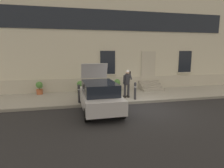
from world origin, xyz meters
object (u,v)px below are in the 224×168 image
bollard_far_left (79,93)px  planter_olive (80,87)px  person_on_phone (127,82)px  bollard_near_person (135,90)px  planter_charcoal (117,85)px  planter_terracotta (39,88)px  hatchback_car_silver (99,96)px

bollard_far_left → planter_olive: 2.56m
person_on_phone → planter_olive: size_ratio=2.02×
person_on_phone → bollard_near_person: bearing=-42.1°
bollard_near_person → planter_olive: 3.99m
bollard_near_person → bollard_far_left: 3.31m
planter_charcoal → person_on_phone: bearing=-89.1°
planter_olive → bollard_far_left: bearing=-95.3°
person_on_phone → bollard_far_left: bearing=-154.5°
bollard_near_person → planter_olive: bollard_near_person is taller
planter_terracotta → hatchback_car_silver: bearing=-50.1°
bollard_near_person → hatchback_car_silver: bearing=-152.0°
planter_terracotta → planter_charcoal: (5.40, -0.03, 0.00)m
planter_olive → person_on_phone: bearing=-36.3°
bollard_near_person → person_on_phone: 0.77m
person_on_phone → planter_charcoal: (-0.03, 2.23, -0.54)m
hatchback_car_silver → planter_charcoal: (2.00, 4.03, -0.19)m
bollard_far_left → person_on_phone: size_ratio=0.60×
bollard_near_person → person_on_phone: bearing=122.5°
person_on_phone → planter_terracotta: person_on_phone is taller
hatchback_car_silver → bollard_far_left: bearing=126.5°
hatchback_car_silver → bollard_near_person: (2.37, 1.26, -0.09)m
bollard_far_left → planter_olive: (0.24, 2.54, -0.11)m
hatchback_car_silver → planter_terracotta: 5.29m
planter_olive → planter_charcoal: bearing=4.7°
bollard_near_person → bollard_far_left: same height
bollard_near_person → planter_terracotta: bollard_near_person is taller
hatchback_car_silver → planter_charcoal: bearing=63.6°
bollard_near_person → planter_terracotta: (-5.77, 2.79, -0.11)m
bollard_near_person → planter_olive: bearing=140.4°
hatchback_car_silver → person_on_phone: size_ratio=2.35×
person_on_phone → planter_olive: 3.44m
bollard_far_left → planter_olive: bearing=84.7°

